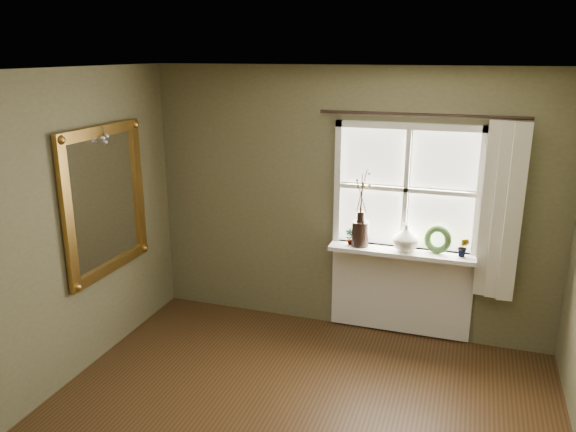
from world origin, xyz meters
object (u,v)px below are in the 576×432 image
(dark_jug, at_px, (360,234))
(wreath, at_px, (437,242))
(cream_vase, at_px, (406,238))
(gilt_mirror, at_px, (105,200))

(dark_jug, height_order, wreath, dark_jug)
(cream_vase, distance_m, wreath, 0.29)
(dark_jug, height_order, gilt_mirror, gilt_mirror)
(gilt_mirror, bearing_deg, wreath, 19.83)
(dark_jug, distance_m, wreath, 0.72)
(wreath, bearing_deg, dark_jug, -158.52)
(dark_jug, bearing_deg, wreath, 3.19)
(dark_jug, distance_m, cream_vase, 0.43)
(dark_jug, height_order, cream_vase, cream_vase)
(cream_vase, height_order, wreath, cream_vase)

